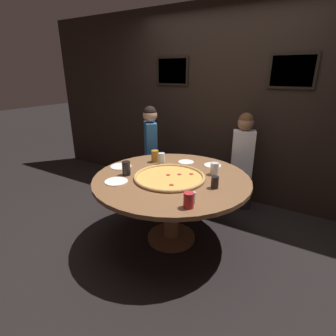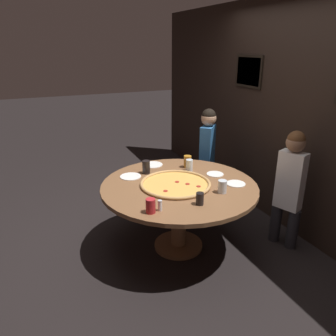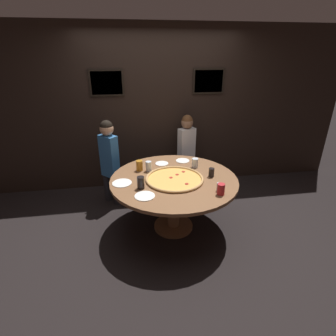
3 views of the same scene
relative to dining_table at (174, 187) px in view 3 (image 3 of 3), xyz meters
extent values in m
plane|color=black|center=(0.00, 0.00, -0.61)|extent=(24.00, 24.00, 0.00)
cube|color=black|center=(0.00, 1.39, 0.69)|extent=(6.40, 0.06, 2.60)
cube|color=black|center=(-0.80, 1.35, 1.14)|extent=(0.52, 0.02, 0.40)
cube|color=#B2A893|center=(-0.80, 1.35, 1.14)|extent=(0.46, 0.01, 0.34)
cube|color=black|center=(0.80, 1.35, 1.14)|extent=(0.52, 0.02, 0.40)
cube|color=#936B5B|center=(0.80, 1.35, 1.14)|extent=(0.46, 0.01, 0.34)
cylinder|color=brown|center=(0.00, 0.00, 0.11)|extent=(1.59, 1.59, 0.04)
cylinder|color=brown|center=(0.00, 0.00, -0.26)|extent=(0.16, 0.16, 0.70)
cylinder|color=brown|center=(0.00, 0.00, -0.59)|extent=(0.52, 0.52, 0.04)
cylinder|color=#E5A84C|center=(0.00, -0.04, 0.14)|extent=(0.68, 0.68, 0.01)
torus|color=tan|center=(0.00, -0.04, 0.15)|extent=(0.72, 0.72, 0.03)
cylinder|color=#A8281E|center=(0.12, -0.20, 0.14)|extent=(0.04, 0.04, 0.00)
cylinder|color=#A8281E|center=(0.05, 0.07, 0.14)|extent=(0.04, 0.04, 0.00)
cylinder|color=#A8281E|center=(-0.04, -0.01, 0.14)|extent=(0.04, 0.04, 0.00)
cylinder|color=#A8281E|center=(0.15, 0.14, 0.14)|extent=(0.04, 0.04, 0.00)
cylinder|color=black|center=(0.48, -0.03, 0.19)|extent=(0.07, 0.07, 0.11)
cylinder|color=#B22328|center=(0.44, -0.48, 0.19)|extent=(0.08, 0.08, 0.13)
cylinder|color=#BC7A23|center=(-0.41, 0.30, 0.20)|extent=(0.09, 0.09, 0.14)
cylinder|color=silver|center=(0.34, 0.29, 0.19)|extent=(0.09, 0.09, 0.13)
cylinder|color=black|center=(-0.42, -0.20, 0.20)|extent=(0.08, 0.08, 0.15)
cylinder|color=silver|center=(-0.29, 0.26, 0.20)|extent=(0.08, 0.08, 0.13)
cylinder|color=white|center=(-0.09, 0.48, 0.13)|extent=(0.18, 0.18, 0.01)
cylinder|color=white|center=(-0.39, -0.39, 0.13)|extent=(0.22, 0.22, 0.01)
cylinder|color=white|center=(-0.64, -0.04, 0.13)|extent=(0.23, 0.23, 0.01)
cylinder|color=white|center=(0.23, 0.53, 0.13)|extent=(0.19, 0.19, 0.01)
cylinder|color=silver|center=(0.44, -0.39, 0.17)|extent=(0.04, 0.04, 0.08)
cylinder|color=#B7B7BC|center=(0.44, -0.39, 0.22)|extent=(0.04, 0.04, 0.01)
cylinder|color=#232328|center=(-0.75, 0.73, -0.38)|extent=(0.17, 0.17, 0.45)
cylinder|color=#232328|center=(-0.90, 0.88, -0.38)|extent=(0.17, 0.17, 0.45)
cube|color=#3370B2|center=(-0.82, 0.81, 0.16)|extent=(0.29, 0.30, 0.63)
sphere|color=tan|center=(-0.82, 0.81, 0.58)|extent=(0.20, 0.20, 0.20)
sphere|color=black|center=(-0.82, 0.81, 0.61)|extent=(0.18, 0.18, 0.18)
cylinder|color=#232328|center=(0.50, 1.12, -0.39)|extent=(0.15, 0.15, 0.44)
cylinder|color=#232328|center=(0.31, 1.05, -0.39)|extent=(0.15, 0.15, 0.44)
cube|color=white|center=(0.40, 1.08, 0.14)|extent=(0.30, 0.23, 0.62)
sphere|color=#8C664C|center=(0.40, 1.08, 0.55)|extent=(0.19, 0.19, 0.19)
sphere|color=brown|center=(0.40, 1.08, 0.58)|extent=(0.18, 0.18, 0.18)
camera|label=1|loc=(1.26, -2.12, 1.14)|focal=28.00mm
camera|label=2|loc=(2.74, -1.33, 1.46)|focal=35.00mm
camera|label=3|loc=(-0.53, -2.88, 1.58)|focal=28.00mm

